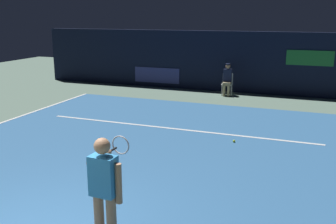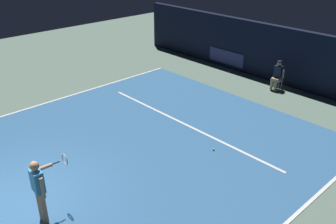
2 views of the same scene
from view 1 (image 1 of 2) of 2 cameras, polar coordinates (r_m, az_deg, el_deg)
ground_plane at (r=9.70m, az=-2.84°, el=-5.60°), size 33.82×33.82×0.00m
court_surface at (r=9.69m, az=-2.84°, el=-5.57°), size 10.62×10.83×0.01m
line_service at (r=11.36m, az=0.97°, el=-2.49°), size 8.28×0.10×0.01m
back_wall at (r=17.05m, az=8.20°, el=7.41°), size 17.57×0.33×2.60m
tennis_player at (r=5.39m, az=-9.30°, el=-11.24°), size 0.58×0.95×1.73m
line_judge_on_chair at (r=16.21m, az=8.76°, el=4.85°), size 0.48×0.56×1.32m
tennis_ball at (r=10.33m, az=9.74°, el=-4.26°), size 0.07×0.07×0.07m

